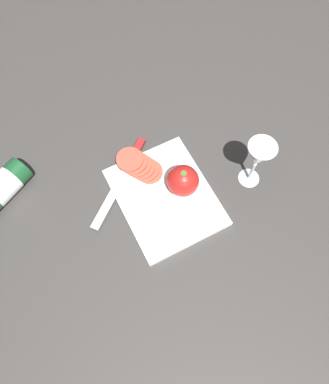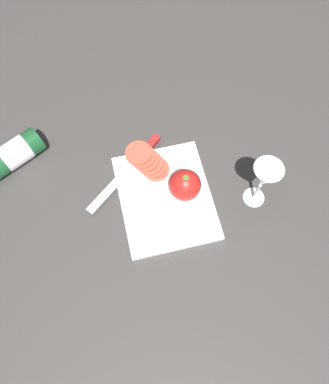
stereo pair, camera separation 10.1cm
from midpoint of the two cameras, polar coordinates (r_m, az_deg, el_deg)
The scene contains 6 objects.
ground_plane at distance 1.02m, azimuth -0.67°, elevation -4.84°, with size 3.00×3.00×0.00m, color #383533.
cutting_board at distance 1.04m, azimuth -2.75°, elevation -1.16°, with size 0.31×0.25×0.02m.
wine_glass at distance 0.99m, azimuth 11.31°, elevation 4.92°, with size 0.08×0.08×0.17m.
whole_tomato at distance 1.01m, azimuth -0.02°, elevation 1.41°, with size 0.09×0.09×0.09m.
knife at distance 1.08m, azimuth -8.09°, elevation 3.96°, with size 0.21×0.25×0.01m.
tomato_slice_stack_near at distance 1.05m, azimuth -6.51°, elevation 3.69°, with size 0.11×0.12×0.06m.
Camera 1 is at (-0.29, 0.19, 0.97)m, focal length 35.00 mm.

